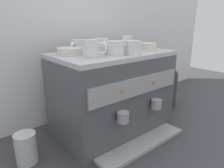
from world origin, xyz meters
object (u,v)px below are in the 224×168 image
ceramic_cup_1 (133,47)px  ceramic_bowl_0 (128,48)px  espresso_machine (112,93)px  milk_pitcher (26,148)px  ceramic_bowl_2 (70,51)px  ceramic_bowl_3 (148,47)px  ceramic_cup_4 (126,42)px  ceramic_cup_2 (92,49)px  ceramic_cup_0 (78,46)px  coffee_grinder (166,82)px  ceramic_cup_3 (116,48)px  ceramic_cup_5 (102,44)px  ceramic_bowl_1 (98,49)px

ceramic_cup_1 → ceramic_bowl_0: bearing=60.4°
espresso_machine → milk_pitcher: 0.52m
ceramic_cup_1 → ceramic_bowl_2: size_ratio=0.81×
milk_pitcher → ceramic_bowl_3: bearing=-6.8°
ceramic_cup_4 → ceramic_bowl_2: (-0.42, -0.03, -0.02)m
ceramic_bowl_0 → ceramic_bowl_3: bearing=-18.7°
ceramic_bowl_2 → ceramic_cup_1: bearing=-36.9°
ceramic_bowl_2 → ceramic_cup_2: bearing=-73.1°
ceramic_bowl_3 → milk_pitcher: bearing=173.2°
espresso_machine → ceramic_cup_0: bearing=135.1°
espresso_machine → coffee_grinder: bearing=2.3°
ceramic_bowl_0 → coffee_grinder: size_ratio=0.27×
ceramic_cup_2 → ceramic_cup_3: bearing=-9.8°
ceramic_cup_1 → ceramic_bowl_3: (0.17, 0.05, -0.01)m
ceramic_cup_2 → ceramic_bowl_2: size_ratio=0.78×
ceramic_bowl_3 → ceramic_cup_5: bearing=134.7°
ceramic_cup_3 → ceramic_bowl_3: 0.26m
ceramic_cup_3 → ceramic_cup_4: size_ratio=1.10×
ceramic_bowl_0 → ceramic_bowl_3: ceramic_bowl_3 is taller
ceramic_cup_2 → ceramic_bowl_0: (0.27, 0.04, -0.02)m
ceramic_cup_4 → milk_pitcher: bearing=-172.8°
ceramic_bowl_2 → coffee_grinder: ceramic_bowl_2 is taller
ceramic_cup_5 → ceramic_bowl_0: (0.07, -0.15, -0.01)m
ceramic_bowl_0 → ceramic_cup_1: bearing=-119.6°
ceramic_bowl_2 → ceramic_cup_4: bearing=4.5°
ceramic_cup_3 → ceramic_bowl_2: (-0.17, 0.16, -0.02)m
espresso_machine → ceramic_cup_0: 0.32m
ceramic_cup_1 → coffee_grinder: bearing=15.9°
ceramic_cup_1 → ceramic_cup_4: (0.17, 0.22, 0.00)m
ceramic_cup_3 → coffee_grinder: bearing=10.5°
ceramic_bowl_1 → coffee_grinder: (0.62, -0.00, -0.30)m
ceramic_cup_2 → ceramic_bowl_1: (0.10, 0.09, -0.02)m
ceramic_cup_3 → ceramic_bowl_0: 0.15m
ceramic_cup_1 → ceramic_bowl_2: ceramic_cup_1 is taller
ceramic_bowl_3 → coffee_grinder: size_ratio=0.25×
ceramic_cup_2 → ceramic_bowl_3: size_ratio=1.01×
ceramic_cup_0 → ceramic_bowl_3: size_ratio=1.10×
ceramic_bowl_1 → ceramic_bowl_3: 0.30m
ceramic_cup_4 → ceramic_bowl_3: size_ratio=1.03×
ceramic_cup_1 → ceramic_bowl_0: (0.05, 0.09, -0.02)m
ceramic_cup_0 → ceramic_bowl_0: ceramic_cup_0 is taller
espresso_machine → ceramic_cup_1: size_ratio=6.26×
ceramic_cup_4 → coffee_grinder: size_ratio=0.26×
ceramic_cup_3 → milk_pitcher: bearing=167.2°
ceramic_cup_0 → ceramic_bowl_1: (0.06, -0.11, -0.01)m
ceramic_cup_4 → milk_pitcher: size_ratio=0.70×
ceramic_bowl_0 → milk_pitcher: bearing=175.7°
ceramic_cup_4 → ceramic_cup_2: bearing=-156.3°
ceramic_cup_5 → ceramic_bowl_1: (-0.09, -0.10, -0.01)m
ceramic_bowl_0 → ceramic_cup_3: bearing=-156.8°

